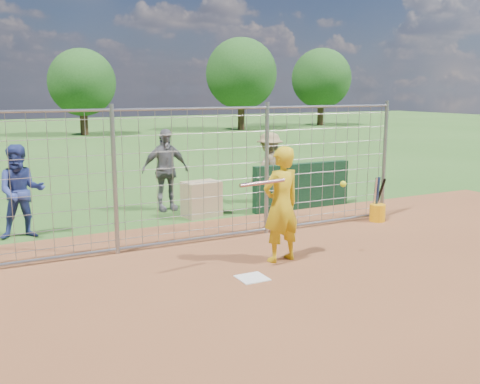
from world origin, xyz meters
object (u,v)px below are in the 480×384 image
bucket_with_bats (377,210)px  batter (281,205)px  equipment_bin (201,199)px  bystander_b (165,170)px  bystander_c (270,168)px  bystander_a (21,192)px

bucket_with_bats → batter: bearing=-157.1°
equipment_bin → bystander_b: bearing=111.0°
bystander_c → bucket_with_bats: bearing=96.0°
bystander_c → bucket_with_bats: bystander_c is taller
batter → bystander_c: batter is taller
equipment_bin → bucket_with_bats: bearing=-40.6°
bystander_b → bystander_a: bearing=-163.3°
bystander_a → bucket_with_bats: (7.01, -2.09, -0.66)m
bystander_b → bucket_with_bats: 4.95m
bystander_c → equipment_bin: size_ratio=2.23×
bystander_a → equipment_bin: (3.78, 0.08, -0.51)m
batter → bystander_b: bystander_b is taller
equipment_bin → bystander_c: bearing=10.5°
bystander_b → equipment_bin: bystander_b is taller
bystander_a → bucket_with_bats: 7.35m
batter → equipment_bin: bearing=-98.7°
bystander_a → bystander_c: 5.99m
bystander_b → batter: bearing=-85.8°
bystander_c → equipment_bin: bearing=2.5°
batter → bucket_with_bats: (3.32, 1.40, -0.72)m
batter → bystander_a: batter is taller
bystander_a → equipment_bin: size_ratio=2.27×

